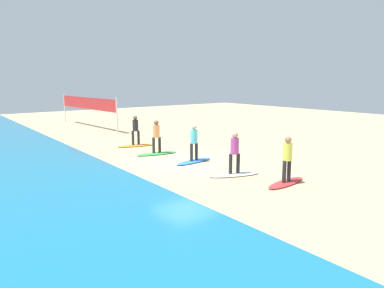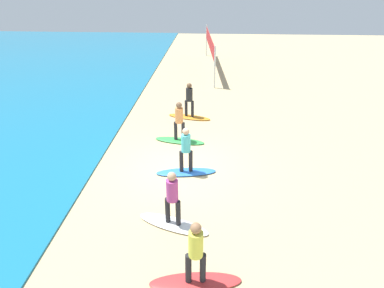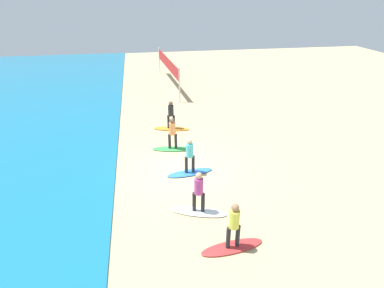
{
  "view_description": "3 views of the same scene",
  "coord_description": "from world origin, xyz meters",
  "px_view_note": "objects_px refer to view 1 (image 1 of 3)",
  "views": [
    {
      "loc": [
        -12.71,
        9.21,
        3.69
      ],
      "look_at": [
        -0.72,
        0.12,
        0.94
      ],
      "focal_mm": 32.95,
      "sensor_mm": 36.0,
      "label": 1
    },
    {
      "loc": [
        -10.42,
        -1.11,
        6.29
      ],
      "look_at": [
        0.03,
        -0.47,
        0.97
      ],
      "focal_mm": 31.62,
      "sensor_mm": 36.0,
      "label": 2
    },
    {
      "loc": [
        -12.21,
        1.71,
        7.45
      ],
      "look_at": [
        0.86,
        -0.6,
        0.87
      ],
      "focal_mm": 29.35,
      "sensor_mm": 36.0,
      "label": 3
    }
  ],
  "objects_px": {
    "surfer_green": "(156,134)",
    "volleyball_net": "(87,105)",
    "surfer_red": "(287,156)",
    "surfer_blue": "(194,140)",
    "surfboard_blue": "(194,161)",
    "surfboard_green": "(157,154)",
    "surfboard_red": "(286,183)",
    "surfboard_white": "(234,175)",
    "surfboard_orange": "(136,145)",
    "surfer_white": "(235,150)",
    "surfer_orange": "(135,128)"
  },
  "relations": [
    {
      "from": "surfer_red",
      "to": "surfboard_green",
      "type": "bearing_deg",
      "value": 8.27
    },
    {
      "from": "surfboard_green",
      "to": "volleyball_net",
      "type": "distance_m",
      "value": 12.12
    },
    {
      "from": "surfboard_red",
      "to": "surfer_red",
      "type": "xyz_separation_m",
      "value": [
        0.0,
        -0.0,
        0.99
      ]
    },
    {
      "from": "surfer_white",
      "to": "surfboard_orange",
      "type": "bearing_deg",
      "value": 0.67
    },
    {
      "from": "surfboard_red",
      "to": "surfboard_orange",
      "type": "relative_size",
      "value": 1.0
    },
    {
      "from": "surfboard_white",
      "to": "surfer_blue",
      "type": "distance_m",
      "value": 2.94
    },
    {
      "from": "surfer_white",
      "to": "surfer_orange",
      "type": "xyz_separation_m",
      "value": [
        7.83,
        0.09,
        0.0
      ]
    },
    {
      "from": "surfer_orange",
      "to": "surfer_green",
      "type": "bearing_deg",
      "value": 175.03
    },
    {
      "from": "surfer_red",
      "to": "surfboard_blue",
      "type": "bearing_deg",
      "value": 7.0
    },
    {
      "from": "surfer_blue",
      "to": "volleyball_net",
      "type": "relative_size",
      "value": 0.18
    },
    {
      "from": "surfer_white",
      "to": "surfer_blue",
      "type": "distance_m",
      "value": 2.77
    },
    {
      "from": "surfboard_red",
      "to": "surfer_red",
      "type": "height_order",
      "value": "surfer_red"
    },
    {
      "from": "surfboard_orange",
      "to": "surfer_orange",
      "type": "bearing_deg",
      "value": 14.76
    },
    {
      "from": "surfboard_white",
      "to": "surfboard_green",
      "type": "bearing_deg",
      "value": -66.69
    },
    {
      "from": "surfboard_white",
      "to": "surfboard_green",
      "type": "relative_size",
      "value": 1.0
    },
    {
      "from": "surfboard_green",
      "to": "surfer_orange",
      "type": "relative_size",
      "value": 1.28
    },
    {
      "from": "surfer_blue",
      "to": "surfboard_green",
      "type": "height_order",
      "value": "surfer_blue"
    },
    {
      "from": "surfer_orange",
      "to": "surfer_white",
      "type": "bearing_deg",
      "value": -179.33
    },
    {
      "from": "surfer_blue",
      "to": "surfboard_green",
      "type": "bearing_deg",
      "value": 10.68
    },
    {
      "from": "surfer_blue",
      "to": "surfboard_orange",
      "type": "xyz_separation_m",
      "value": [
        5.06,
        0.24,
        -0.99
      ]
    },
    {
      "from": "surfboard_orange",
      "to": "volleyball_net",
      "type": "relative_size",
      "value": 0.23
    },
    {
      "from": "surfboard_blue",
      "to": "surfboard_green",
      "type": "distance_m",
      "value": 2.5
    },
    {
      "from": "surfer_green",
      "to": "surfer_orange",
      "type": "distance_m",
      "value": 2.61
    },
    {
      "from": "surfboard_green",
      "to": "surfboard_orange",
      "type": "xyz_separation_m",
      "value": [
        2.6,
        -0.23,
        0.0
      ]
    },
    {
      "from": "surfboard_red",
      "to": "surfboard_orange",
      "type": "distance_m",
      "value": 9.79
    },
    {
      "from": "surfer_green",
      "to": "volleyball_net",
      "type": "bearing_deg",
      "value": -5.08
    },
    {
      "from": "surfer_blue",
      "to": "volleyball_net",
      "type": "distance_m",
      "value": 14.44
    },
    {
      "from": "surfboard_orange",
      "to": "surfboard_red",
      "type": "bearing_deg",
      "value": 109.52
    },
    {
      "from": "surfer_red",
      "to": "surfboard_blue",
      "type": "distance_m",
      "value": 4.84
    },
    {
      "from": "surfer_red",
      "to": "volleyball_net",
      "type": "relative_size",
      "value": 0.18
    },
    {
      "from": "surfboard_red",
      "to": "surfer_green",
      "type": "xyz_separation_m",
      "value": [
        7.16,
        1.04,
        0.99
      ]
    },
    {
      "from": "surfer_red",
      "to": "surfer_white",
      "type": "xyz_separation_m",
      "value": [
        1.93,
        0.72,
        0.0
      ]
    },
    {
      "from": "surfboard_blue",
      "to": "surfboard_green",
      "type": "height_order",
      "value": "same"
    },
    {
      "from": "surfboard_blue",
      "to": "surfer_orange",
      "type": "distance_m",
      "value": 5.16
    },
    {
      "from": "surfboard_red",
      "to": "surfer_white",
      "type": "height_order",
      "value": "surfer_white"
    },
    {
      "from": "surfboard_green",
      "to": "volleyball_net",
      "type": "relative_size",
      "value": 0.23
    },
    {
      "from": "surfer_red",
      "to": "surfer_blue",
      "type": "xyz_separation_m",
      "value": [
        4.7,
        0.58,
        0.0
      ]
    },
    {
      "from": "surfer_red",
      "to": "surfboard_white",
      "type": "height_order",
      "value": "surfer_red"
    },
    {
      "from": "surfboard_white",
      "to": "surfboard_orange",
      "type": "relative_size",
      "value": 1.0
    },
    {
      "from": "surfer_green",
      "to": "volleyball_net",
      "type": "distance_m",
      "value": 12.02
    },
    {
      "from": "volleyball_net",
      "to": "surfer_orange",
      "type": "bearing_deg",
      "value": 174.89
    },
    {
      "from": "surfboard_red",
      "to": "surfboard_white",
      "type": "xyz_separation_m",
      "value": [
        1.93,
        0.72,
        0.0
      ]
    },
    {
      "from": "surfer_white",
      "to": "surfer_blue",
      "type": "xyz_separation_m",
      "value": [
        2.77,
        -0.15,
        0.0
      ]
    },
    {
      "from": "surfboard_white",
      "to": "surfboard_orange",
      "type": "height_order",
      "value": "same"
    },
    {
      "from": "surfboard_red",
      "to": "surfer_orange",
      "type": "xyz_separation_m",
      "value": [
        9.76,
        0.81,
        0.99
      ]
    },
    {
      "from": "surfboard_green",
      "to": "volleyball_net",
      "type": "bearing_deg",
      "value": -85.03
    },
    {
      "from": "surfer_red",
      "to": "surfer_white",
      "type": "bearing_deg",
      "value": 20.5
    },
    {
      "from": "surfboard_blue",
      "to": "surfer_orange",
      "type": "relative_size",
      "value": 1.28
    },
    {
      "from": "surfboard_blue",
      "to": "surfer_blue",
      "type": "height_order",
      "value": "surfer_blue"
    },
    {
      "from": "surfboard_white",
      "to": "surfer_white",
      "type": "xyz_separation_m",
      "value": [
        -0.0,
        0.0,
        0.99
      ]
    }
  ]
}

